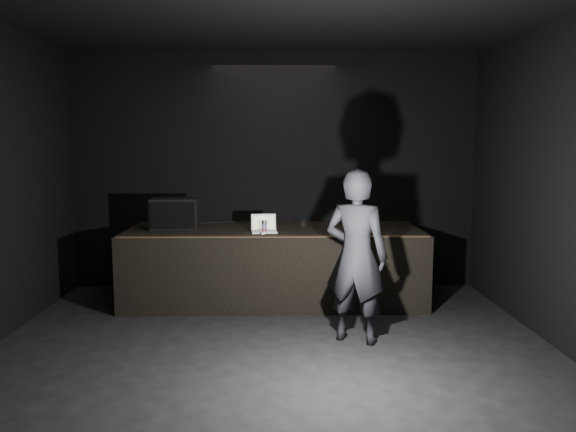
% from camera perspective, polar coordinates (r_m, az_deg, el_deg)
% --- Properties ---
extents(ground, '(7.00, 7.00, 0.00)m').
position_cam_1_polar(ground, '(5.33, -1.59, -16.40)').
color(ground, black).
rests_on(ground, ground).
extents(room_walls, '(6.10, 7.10, 3.52)m').
position_cam_1_polar(room_walls, '(4.89, -1.67, 5.88)').
color(room_walls, black).
rests_on(room_walls, ground).
extents(stage_riser, '(4.00, 1.50, 1.00)m').
position_cam_1_polar(stage_riser, '(7.79, -1.43, -4.94)').
color(stage_riser, black).
rests_on(stage_riser, ground).
extents(riser_lip, '(3.92, 0.10, 0.01)m').
position_cam_1_polar(riser_lip, '(7.00, -1.48, -2.10)').
color(riser_lip, brown).
rests_on(riser_lip, stage_riser).
extents(stage_monitor, '(0.65, 0.49, 0.42)m').
position_cam_1_polar(stage_monitor, '(7.82, -11.45, 0.25)').
color(stage_monitor, black).
rests_on(stage_monitor, stage_riser).
extents(cable, '(0.94, 0.34, 0.02)m').
position_cam_1_polar(cable, '(8.33, -6.75, -0.64)').
color(cable, black).
rests_on(cable, stage_riser).
extents(laptop, '(0.35, 0.32, 0.23)m').
position_cam_1_polar(laptop, '(7.42, -2.45, -1.16)').
color(laptop, white).
rests_on(laptop, stage_riser).
extents(beer_can, '(0.07, 0.07, 0.17)m').
position_cam_1_polar(beer_can, '(7.32, -2.42, -1.09)').
color(beer_can, silver).
rests_on(beer_can, stage_riser).
extents(plastic_cup, '(0.09, 0.09, 0.11)m').
position_cam_1_polar(plastic_cup, '(7.79, 1.55, -0.80)').
color(plastic_cup, white).
rests_on(plastic_cup, stage_riser).
extents(wii_remote, '(0.09, 0.18, 0.03)m').
position_cam_1_polar(wii_remote, '(7.27, -2.74, -1.68)').
color(wii_remote, silver).
rests_on(wii_remote, stage_riser).
extents(person, '(0.81, 0.69, 1.89)m').
position_cam_1_polar(person, '(6.12, 6.94, -4.09)').
color(person, black).
rests_on(person, ground).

